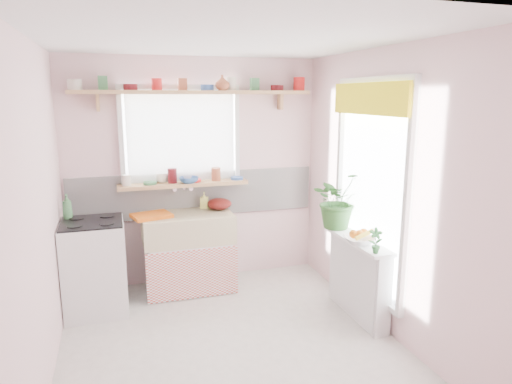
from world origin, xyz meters
name	(u,v)px	position (x,y,z in m)	size (l,w,h in m)	color
room	(273,168)	(0.66, 0.86, 1.37)	(3.20, 3.20, 3.20)	silver
sink_unit	(189,251)	(-0.15, 1.29, 0.43)	(0.95, 0.65, 1.11)	white
cooker	(95,266)	(-1.10, 1.05, 0.46)	(0.58, 0.58, 0.93)	white
radiator_ledge	(358,276)	(1.30, 0.20, 0.40)	(0.22, 0.95, 0.78)	white
windowsill	(184,184)	(-0.15, 1.48, 1.14)	(1.40, 0.22, 0.04)	tan
pine_shelf	(195,92)	(0.00, 1.47, 2.12)	(2.52, 0.24, 0.04)	tan
shelf_crockery	(193,85)	(-0.02, 1.47, 2.19)	(2.47, 0.11, 0.12)	silver
sill_crockery	(179,178)	(-0.20, 1.48, 1.21)	(1.35, 0.11, 0.12)	silver
dish_tray	(151,216)	(-0.53, 1.27, 0.87)	(0.38, 0.29, 0.04)	orange
colander	(219,204)	(0.22, 1.40, 0.91)	(0.27, 0.27, 0.12)	#5A120F
jade_plant	(338,200)	(1.26, 0.60, 1.06)	(0.52, 0.45, 0.58)	#2A5923
fruit_bowl	(359,240)	(1.21, 0.06, 0.81)	(0.27, 0.27, 0.07)	white
herb_pot	(376,241)	(1.21, -0.20, 0.89)	(0.12, 0.08, 0.22)	#2D7033
soap_bottle_sink	(204,200)	(0.07, 1.50, 0.94)	(0.08, 0.08, 0.18)	#FAFD70
sill_cup	(162,178)	(-0.38, 1.54, 1.21)	(0.13, 0.13, 0.10)	white
sill_bowl	(189,180)	(-0.10, 1.43, 1.19)	(0.21, 0.21, 0.07)	#3160A1
shelf_vase	(222,83)	(0.28, 1.41, 2.22)	(0.15, 0.15, 0.16)	#9C4F30
cooker_bottle	(67,206)	(-1.32, 1.22, 1.04)	(0.09, 0.09, 0.24)	#3F7F48
fruit	(360,234)	(1.22, 0.07, 0.87)	(0.20, 0.14, 0.10)	orange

